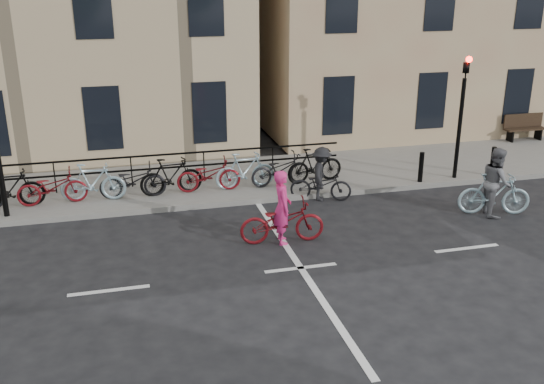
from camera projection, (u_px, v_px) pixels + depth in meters
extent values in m
plane|color=black|center=(301.00, 268.00, 13.02)|extent=(120.00, 120.00, 0.00)
cube|color=slate|center=(108.00, 190.00, 17.52)|extent=(46.00, 4.00, 0.15)
cylinder|color=black|center=(459.00, 129.00, 17.88)|extent=(0.12, 0.12, 3.00)
imported|color=black|center=(466.00, 62.00, 17.22)|extent=(0.15, 0.18, 0.90)
sphere|color=#FF0C05|center=(469.00, 59.00, 17.08)|extent=(0.18, 0.18, 0.18)
cylinder|color=black|center=(421.00, 167.00, 17.86)|extent=(0.14, 0.14, 0.90)
cylinder|color=black|center=(493.00, 161.00, 18.42)|extent=(0.14, 0.14, 0.90)
cube|color=black|center=(510.00, 136.00, 22.31)|extent=(0.06, 0.38, 0.40)
cube|color=black|center=(538.00, 134.00, 22.59)|extent=(0.06, 0.38, 0.40)
cube|color=black|center=(525.00, 129.00, 22.37)|extent=(1.60, 0.40, 0.06)
cube|color=black|center=(523.00, 120.00, 22.44)|extent=(1.60, 0.06, 0.50)
cube|color=black|center=(150.00, 170.00, 17.53)|extent=(11.45, 0.04, 0.95)
imported|color=black|center=(10.00, 189.00, 15.84)|extent=(1.75, 0.49, 1.05)
imported|color=maroon|center=(52.00, 187.00, 16.10)|extent=(1.80, 0.63, 0.95)
imported|color=#97B9C6|center=(93.00, 182.00, 16.33)|extent=(1.75, 0.49, 1.05)
imported|color=black|center=(133.00, 181.00, 16.59)|extent=(1.80, 0.63, 0.95)
imported|color=black|center=(171.00, 176.00, 16.82)|extent=(1.75, 0.49, 1.05)
imported|color=maroon|center=(209.00, 175.00, 17.08)|extent=(1.80, 0.63, 0.95)
imported|color=#97B9C6|center=(245.00, 170.00, 17.31)|extent=(1.75, 0.49, 1.05)
imported|color=black|center=(280.00, 169.00, 17.58)|extent=(1.80, 0.63, 0.95)
imported|color=black|center=(315.00, 165.00, 17.80)|extent=(1.75, 0.49, 1.05)
imported|color=maroon|center=(282.00, 221.00, 14.12)|extent=(2.03, 0.84, 1.04)
imported|color=#DB2674|center=(282.00, 207.00, 14.00)|extent=(0.47, 0.68, 1.77)
imported|color=#97B9C6|center=(494.00, 194.00, 15.78)|extent=(1.94, 1.03, 1.12)
imported|color=slate|center=(496.00, 182.00, 15.66)|extent=(0.90, 1.03, 1.80)
imported|color=black|center=(321.00, 185.00, 16.83)|extent=(1.80, 1.16, 0.89)
imported|color=black|center=(321.00, 174.00, 16.73)|extent=(0.87, 1.12, 1.52)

